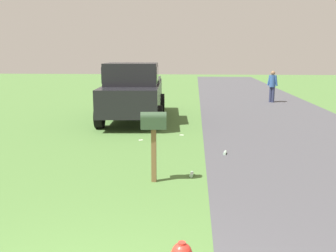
# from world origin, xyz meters

# --- Properties ---
(road_asphalt) EXTENTS (60.00, 5.47, 0.01)m
(road_asphalt) POSITION_xyz_m (6.00, -4.03, 0.00)
(road_asphalt) COLOR #47474C
(road_asphalt) RESTS_ON ground
(mailbox) EXTENTS (0.24, 0.50, 1.36)m
(mailbox) POSITION_xyz_m (4.27, -0.27, 1.08)
(mailbox) COLOR brown
(mailbox) RESTS_ON ground
(pickup_truck) EXTENTS (5.34, 2.46, 2.09)m
(pickup_truck) POSITION_xyz_m (10.80, 1.20, 1.10)
(pickup_truck) COLOR black
(pickup_truck) RESTS_ON ground
(pedestrian) EXTENTS (0.36, 0.46, 1.56)m
(pedestrian) POSITION_xyz_m (16.17, -4.89, 0.90)
(pedestrian) COLOR #2D3351
(pedestrian) RESTS_ON ground
(litter_wrapper_midfield_a) EXTENTS (0.10, 0.13, 0.01)m
(litter_wrapper_midfield_a) POSITION_xyz_m (8.37, -0.66, 0.00)
(litter_wrapper_midfield_a) COLOR silver
(litter_wrapper_midfield_a) RESTS_ON ground
(litter_bottle_near_hydrant) EXTENTS (0.23, 0.11, 0.07)m
(litter_bottle_near_hydrant) POSITION_xyz_m (6.32, -1.79, 0.04)
(litter_bottle_near_hydrant) COLOR #B2D8BF
(litter_bottle_near_hydrant) RESTS_ON ground
(litter_bottle_midfield_b) EXTENTS (0.22, 0.09, 0.07)m
(litter_bottle_midfield_b) POSITION_xyz_m (4.64, -0.99, 0.04)
(litter_bottle_midfield_b) COLOR #B2D8BF
(litter_bottle_midfield_b) RESTS_ON ground
(litter_wrapper_by_mailbox) EXTENTS (0.13, 0.14, 0.01)m
(litter_wrapper_by_mailbox) POSITION_xyz_m (7.63, 0.48, 0.00)
(litter_wrapper_by_mailbox) COLOR silver
(litter_wrapper_by_mailbox) RESTS_ON ground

